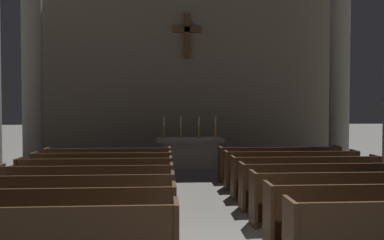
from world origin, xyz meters
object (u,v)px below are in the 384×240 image
(pew_left_row_3, at_px, (75,201))
(candlestick_outer_left, at_px, (164,131))
(pew_left_row_4, at_px, (87,189))
(column_right_third, at_px, (340,63))
(pew_left_row_5, at_px, (96,179))
(pew_right_row_3, at_px, (346,197))
(pew_right_row_5, at_px, (305,176))
(pew_right_row_6, at_px, (291,169))
(pew_right_row_4, at_px, (323,186))
(pew_right_row_7, at_px, (280,163))
(pew_right_row_2, at_px, (377,213))
(altar, at_px, (190,152))
(candlestick_inner_right, at_px, (199,131))
(pew_left_row_7, at_px, (108,165))
(pew_left_row_2, at_px, (59,218))
(candlestick_outer_right, at_px, (215,131))
(column_left_third, at_px, (32,61))
(candlestick_inner_left, at_px, (181,131))
(pew_left_row_6, at_px, (103,171))

(pew_left_row_3, height_order, candlestick_outer_left, candlestick_outer_left)
(pew_left_row_4, relative_size, column_right_third, 0.47)
(pew_left_row_5, relative_size, pew_right_row_3, 1.00)
(pew_left_row_3, height_order, column_right_third, column_right_third)
(pew_right_row_5, xyz_separation_m, pew_right_row_6, (0.00, 1.08, 0.00))
(pew_right_row_4, distance_m, candlestick_outer_left, 6.52)
(pew_right_row_7, bearing_deg, candlestick_outer_left, 143.31)
(pew_right_row_2, distance_m, altar, 8.14)
(pew_right_row_4, distance_m, pew_right_row_6, 2.16)
(pew_right_row_5, bearing_deg, pew_right_row_7, 90.00)
(pew_right_row_4, relative_size, candlestick_inner_right, 4.76)
(pew_left_row_3, height_order, pew_right_row_5, same)
(pew_left_row_4, bearing_deg, candlestick_outer_left, 75.02)
(pew_left_row_5, distance_m, pew_right_row_7, 5.18)
(pew_left_row_7, bearing_deg, pew_right_row_7, 0.00)
(pew_left_row_3, xyz_separation_m, pew_left_row_7, (0.00, 4.32, 0.00))
(pew_left_row_2, distance_m, candlestick_outer_right, 8.46)
(pew_left_row_3, relative_size, pew_right_row_5, 1.00)
(column_left_third, height_order, candlestick_outer_right, column_left_third)
(pew_left_row_4, xyz_separation_m, candlestick_inner_left, (2.06, 5.63, 0.76))
(pew_right_row_2, bearing_deg, candlestick_outer_left, 112.37)
(altar, bearing_deg, pew_right_row_3, -70.65)
(column_left_third, xyz_separation_m, altar, (5.11, -0.17, -2.99))
(pew_right_row_7, bearing_deg, pew_left_row_3, -137.48)
(pew_right_row_7, bearing_deg, pew_left_row_5, -155.37)
(pew_left_row_7, relative_size, candlestick_inner_right, 4.76)
(pew_left_row_7, relative_size, altar, 1.53)
(column_right_third, bearing_deg, pew_left_row_2, -133.21)
(column_right_third, xyz_separation_m, candlestick_inner_left, (-5.41, -0.17, -2.28))
(pew_left_row_4, distance_m, candlestick_outer_right, 6.52)
(candlestick_outer_right, bearing_deg, candlestick_inner_left, 180.00)
(column_right_third, relative_size, candlestick_outer_right, 10.21)
(pew_right_row_3, height_order, column_right_third, column_right_third)
(column_right_third, bearing_deg, pew_right_row_2, -109.13)
(column_right_third, relative_size, altar, 3.28)
(column_right_third, bearing_deg, candlestick_inner_left, -178.24)
(pew_left_row_6, distance_m, pew_right_row_6, 4.71)
(pew_left_row_6, xyz_separation_m, pew_left_row_7, (0.00, 1.08, 0.00))
(candlestick_outer_left, height_order, candlestick_inner_right, same)
(pew_right_row_4, xyz_separation_m, candlestick_outer_right, (-1.51, 5.63, 0.76))
(pew_left_row_3, xyz_separation_m, candlestick_outer_right, (3.21, 6.71, 0.76))
(pew_left_row_5, xyz_separation_m, pew_right_row_3, (4.71, -2.16, 0.00))
(pew_left_row_4, distance_m, candlestick_outer_left, 5.87)
(pew_left_row_3, xyz_separation_m, pew_right_row_4, (4.71, 1.08, 0.00))
(pew_left_row_3, bearing_deg, pew_left_row_2, -90.00)
(pew_left_row_2, relative_size, pew_right_row_3, 1.00)
(candlestick_inner_right, bearing_deg, pew_right_row_3, -72.96)
(pew_right_row_7, bearing_deg, altar, 134.61)
(pew_right_row_2, distance_m, pew_right_row_5, 3.24)
(pew_left_row_2, height_order, pew_left_row_5, same)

